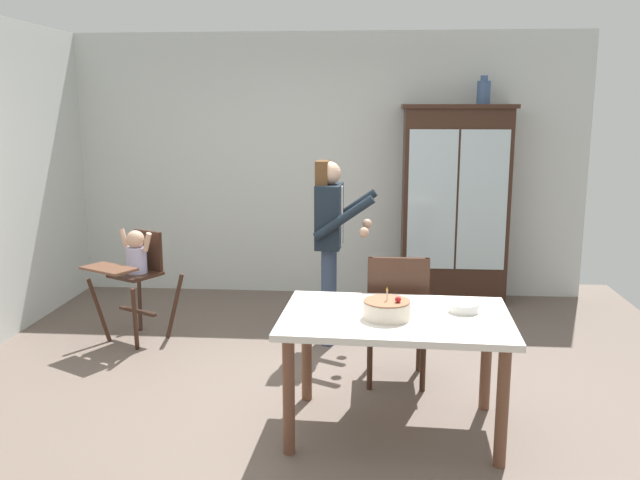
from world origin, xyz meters
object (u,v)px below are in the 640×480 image
at_px(china_cabinet, 454,205).
at_px(adult_person, 330,229).
at_px(ceramic_vase, 484,92).
at_px(birthday_cake, 387,309).
at_px(dining_table, 395,331).
at_px(serving_bowl, 464,307).
at_px(high_chair_with_toddler, 136,265).
at_px(dining_chair_far_side, 397,311).

bearing_deg(china_cabinet, adult_person, -131.73).
distance_m(ceramic_vase, birthday_cake, 3.34).
bearing_deg(dining_table, serving_bowl, 12.68).
bearing_deg(adult_person, serving_bowl, -145.09).
bearing_deg(high_chair_with_toddler, ceramic_vase, 53.56).
xyz_separation_m(high_chair_with_toddler, adult_person, (1.63, 0.08, 0.31)).
height_order(high_chair_with_toddler, serving_bowl, high_chair_with_toddler).
height_order(high_chair_with_toddler, dining_chair_far_side, dining_chair_far_side).
bearing_deg(birthday_cake, dining_chair_far_side, 83.08).
xyz_separation_m(ceramic_vase, dining_table, (-0.91, -2.86, -1.46)).
distance_m(adult_person, serving_bowl, 1.73).
xyz_separation_m(adult_person, dining_table, (0.49, -1.55, -0.33)).
bearing_deg(birthday_cake, adult_person, 105.10).
relative_size(ceramic_vase, serving_bowl, 1.50).
distance_m(dining_table, dining_chair_far_side, 0.68).
xyz_separation_m(dining_table, dining_chair_far_side, (0.03, 0.67, -0.08)).
distance_m(china_cabinet, ceramic_vase, 1.13).
distance_m(ceramic_vase, high_chair_with_toddler, 3.63).
height_order(birthday_cake, dining_chair_far_side, dining_chair_far_side).
distance_m(ceramic_vase, dining_table, 3.33).
distance_m(china_cabinet, dining_table, 2.95).
height_order(dining_table, birthday_cake, birthday_cake).
height_order(birthday_cake, serving_bowl, birthday_cake).
bearing_deg(ceramic_vase, dining_chair_far_side, -111.77).
height_order(china_cabinet, dining_chair_far_side, china_cabinet).
relative_size(china_cabinet, birthday_cake, 7.07).
bearing_deg(china_cabinet, high_chair_with_toddler, -153.64).
relative_size(ceramic_vase, dining_chair_far_side, 0.28).
distance_m(high_chair_with_toddler, dining_chair_far_side, 2.30).
relative_size(ceramic_vase, dining_table, 0.19).
bearing_deg(ceramic_vase, serving_bowl, -100.13).
xyz_separation_m(adult_person, dining_chair_far_side, (0.53, -0.88, -0.41)).
relative_size(adult_person, birthday_cake, 5.47).
bearing_deg(high_chair_with_toddler, serving_bowl, 0.48).
bearing_deg(high_chair_with_toddler, china_cabinet, 55.30).
bearing_deg(serving_bowl, high_chair_with_toddler, 151.54).
bearing_deg(adult_person, dining_chair_far_side, -146.02).
bearing_deg(dining_table, adult_person, 107.64).
relative_size(high_chair_with_toddler, adult_person, 0.62).
height_order(serving_bowl, dining_chair_far_side, dining_chair_far_side).
relative_size(ceramic_vase, high_chair_with_toddler, 0.28).
relative_size(high_chair_with_toddler, serving_bowl, 5.28).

